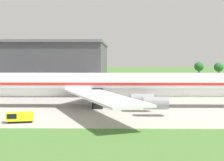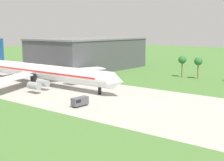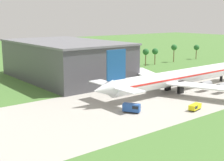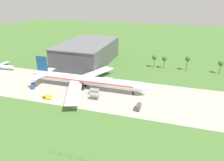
% 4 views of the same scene
% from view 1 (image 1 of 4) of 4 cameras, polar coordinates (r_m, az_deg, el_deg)
% --- Properties ---
extents(jet_airliner, '(77.30, 61.79, 17.67)m').
position_cam_1_polar(jet_airliner, '(80.86, -0.94, -0.75)').
color(jet_airliner, white).
rests_on(jet_airliner, ground_plane).
extents(catering_van, '(5.12, 2.93, 1.87)m').
position_cam_1_polar(catering_van, '(64.60, -15.25, -5.88)').
color(catering_van, black).
rests_on(catering_van, ground_plane).
extents(terminal_building, '(36.72, 61.20, 16.92)m').
position_cam_1_polar(terminal_building, '(131.05, -9.11, 2.46)').
color(terminal_building, '#47474C').
rests_on(terminal_building, ground_plane).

